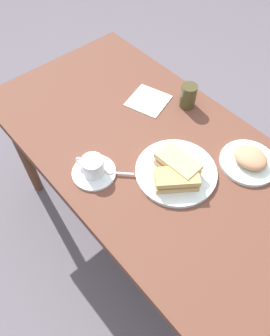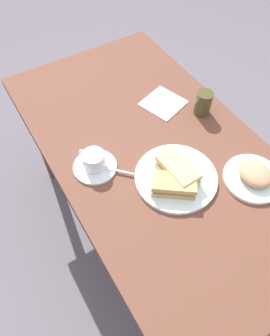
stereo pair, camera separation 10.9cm
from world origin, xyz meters
name	(u,v)px [view 2 (the right image)]	position (x,y,z in m)	size (l,w,h in m)	color
ground_plane	(148,229)	(0.00, 0.00, 0.00)	(6.00, 6.00, 0.00)	#605862
dining_table	(154,159)	(0.00, 0.00, 0.63)	(1.34, 0.73, 0.70)	brown
sandwich_plate	(176,177)	(0.16, -0.02, 0.71)	(0.28, 0.28, 0.01)	white
sandwich_front	(178,170)	(0.15, -0.01, 0.74)	(0.15, 0.09, 0.06)	#DDB279
sandwich_back	(174,185)	(0.19, -0.05, 0.74)	(0.14, 0.16, 0.05)	tan
coffee_saucer	(95,167)	(-0.03, -0.23, 0.71)	(0.15, 0.15, 0.01)	white
coffee_cup	(94,160)	(-0.03, -0.23, 0.75)	(0.10, 0.08, 0.06)	white
spoon	(115,170)	(0.02, -0.18, 0.72)	(0.08, 0.08, 0.01)	silver
side_plate	(253,178)	(0.30, 0.21, 0.71)	(0.20, 0.20, 0.01)	white
side_food_pile	(255,174)	(0.30, 0.21, 0.74)	(0.12, 0.10, 0.04)	tan
napkin	(163,103)	(-0.18, 0.16, 0.71)	(0.15, 0.15, 0.00)	white
drinking_glass	(203,103)	(-0.05, 0.26, 0.75)	(0.06, 0.06, 0.10)	#443E22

